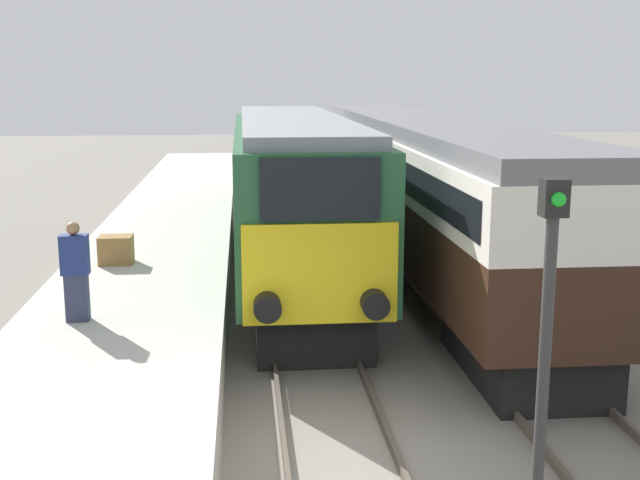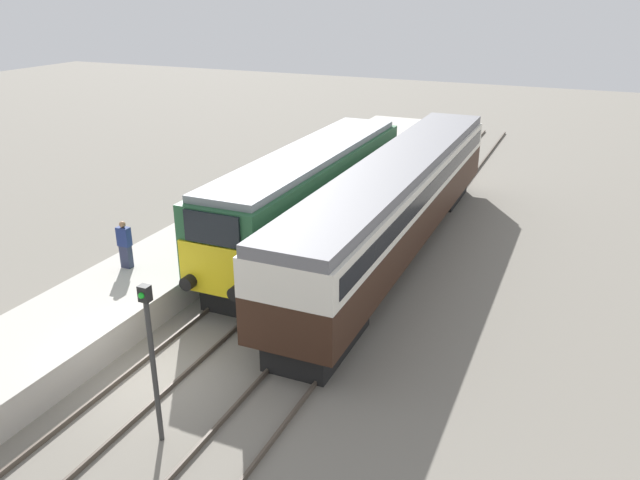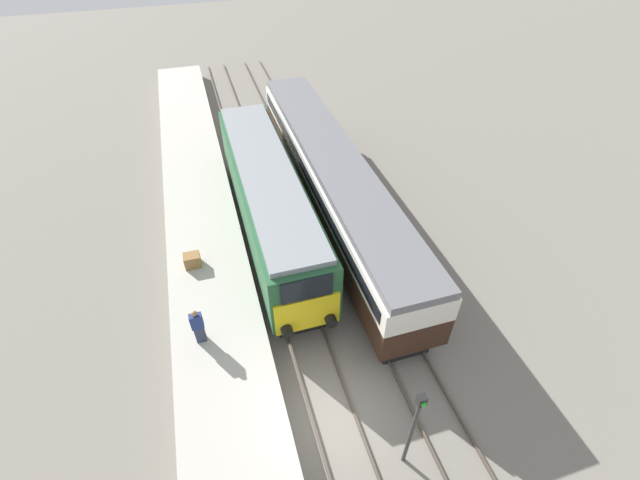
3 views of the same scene
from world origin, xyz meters
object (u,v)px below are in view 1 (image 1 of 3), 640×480
person_on_platform (76,272)px  luggage_crate (116,250)px  locomotive (293,189)px  signal_post (546,343)px  passenger_carriage (425,179)px

person_on_platform → luggage_crate: (0.00, 4.11, -0.52)m
locomotive → luggage_crate: locomotive is taller
person_on_platform → signal_post: 8.07m
person_on_platform → luggage_crate: bearing=90.0°
luggage_crate → person_on_platform: bearing=-90.0°
locomotive → passenger_carriage: locomotive is taller
passenger_carriage → person_on_platform: 10.09m
locomotive → signal_post: signal_post is taller
passenger_carriage → luggage_crate: (-7.32, -2.81, -1.08)m
signal_post → locomotive: bearing=98.0°
passenger_carriage → luggage_crate: passenger_carriage is taller
luggage_crate → locomotive: bearing=29.4°
passenger_carriage → signal_post: (-1.70, -12.68, 0.01)m
passenger_carriage → signal_post: bearing=-97.6°
luggage_crate → passenger_carriage: bearing=21.0°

